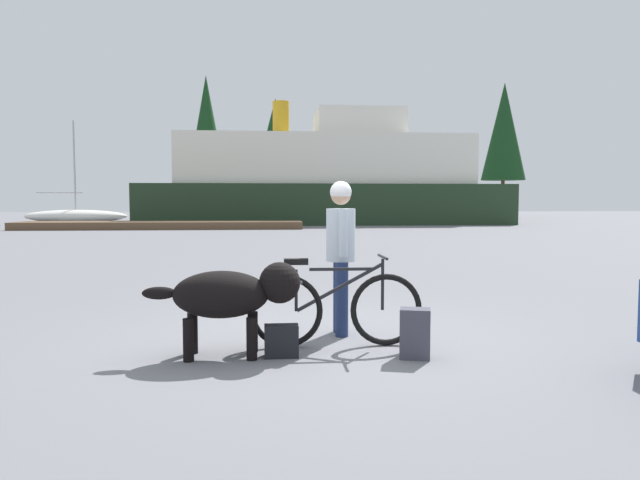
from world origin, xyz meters
name	(u,v)px	position (x,y,z in m)	size (l,w,h in m)	color
ground_plane	(319,340)	(0.00, 0.00, 0.00)	(160.00, 160.00, 0.00)	slate
bicycle	(335,308)	(0.14, -0.29, 0.40)	(1.75, 0.44, 0.92)	black
person_cyclist	(341,243)	(0.26, 0.25, 1.01)	(0.32, 0.53, 1.69)	navy
dog	(232,294)	(-0.87, -0.58, 0.59)	(1.48, 0.52, 0.90)	black
backpack	(415,333)	(0.84, -0.79, 0.23)	(0.28, 0.20, 0.47)	#3F3F4C
handbag_pannier	(281,341)	(-0.41, -0.64, 0.15)	(0.32, 0.18, 0.30)	black
dock_pier	(162,225)	(-6.39, 25.98, 0.20)	(15.09, 2.93, 0.40)	brown
ferry_boat	(325,182)	(3.16, 33.48, 2.83)	(23.77, 8.74, 8.18)	#1E331E
sailboat_moored	(76,216)	(-14.12, 35.89, 0.49)	(7.01, 1.96, 7.08)	silver
pine_tree_far_left	(207,131)	(-6.20, 46.91, 7.77)	(3.51, 3.51, 12.69)	#4C331E
pine_tree_center	(276,145)	(-0.06, 46.16, 6.54)	(4.24, 4.24, 10.60)	#4C331E
pine_tree_far_right	(504,132)	(20.61, 45.54, 7.81)	(3.93, 3.93, 12.22)	#4C331E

